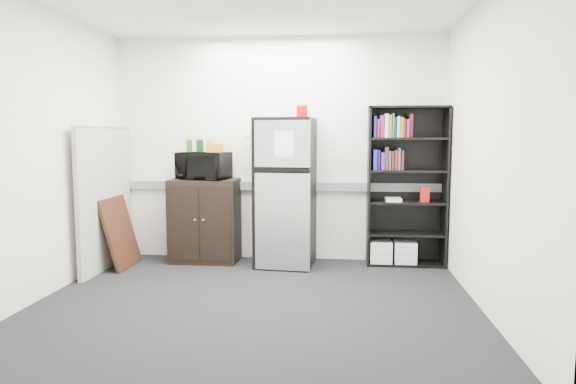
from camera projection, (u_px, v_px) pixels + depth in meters
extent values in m
plane|color=black|center=(255.00, 302.00, 4.67)|extent=(4.00, 4.00, 0.00)
cube|color=white|center=(278.00, 149.00, 6.25)|extent=(4.00, 0.02, 2.70)
cube|color=white|center=(488.00, 155.00, 4.32)|extent=(0.02, 3.50, 2.70)
cube|color=white|center=(40.00, 153.00, 4.72)|extent=(0.02, 3.50, 2.70)
cube|color=gray|center=(278.00, 186.00, 6.27)|extent=(3.92, 0.05, 0.10)
cube|color=white|center=(249.00, 133.00, 6.26)|extent=(0.14, 0.00, 0.10)
cube|color=black|center=(369.00, 186.00, 6.00)|extent=(0.02, 0.34, 1.85)
cube|color=black|center=(445.00, 187.00, 5.92)|extent=(0.02, 0.34, 1.85)
cube|color=black|center=(405.00, 185.00, 6.12)|extent=(0.90, 0.02, 1.85)
cube|color=black|center=(409.00, 107.00, 5.86)|extent=(0.90, 0.34, 0.02)
cube|color=black|center=(405.00, 263.00, 6.06)|extent=(0.85, 0.32, 0.03)
cube|color=black|center=(405.00, 234.00, 6.02)|extent=(0.85, 0.32, 0.03)
cube|color=black|center=(406.00, 202.00, 5.98)|extent=(0.85, 0.32, 0.02)
cube|color=black|center=(407.00, 171.00, 5.94)|extent=(0.85, 0.32, 0.02)
cube|color=black|center=(408.00, 139.00, 5.90)|extent=(0.85, 0.32, 0.02)
cube|color=white|center=(381.00, 251.00, 6.06)|extent=(0.25, 0.30, 0.25)
cube|color=white|center=(405.00, 252.00, 6.03)|extent=(0.25, 0.30, 0.25)
cube|color=#A29B8F|center=(106.00, 199.00, 5.84)|extent=(0.05, 1.30, 1.60)
cube|color=#B2B2B7|center=(103.00, 127.00, 5.75)|extent=(0.06, 1.30, 0.02)
cube|color=black|center=(205.00, 220.00, 6.19)|extent=(0.80, 0.50, 1.00)
cube|color=black|center=(183.00, 223.00, 5.96)|extent=(0.37, 0.01, 0.88)
cube|color=black|center=(216.00, 224.00, 5.92)|extent=(0.37, 0.01, 0.88)
cylinder|color=#B2B2B7|center=(195.00, 220.00, 5.92)|extent=(0.02, 0.02, 0.02)
cylinder|color=#B2B2B7|center=(203.00, 220.00, 5.91)|extent=(0.02, 0.02, 0.02)
imported|color=black|center=(204.00, 166.00, 6.10)|extent=(0.65, 0.51, 0.32)
cube|color=#17501F|center=(189.00, 146.00, 6.13)|extent=(0.08, 0.07, 0.15)
cube|color=#0B3217|center=(200.00, 146.00, 6.11)|extent=(0.07, 0.06, 0.15)
cube|color=#D75E14|center=(210.00, 146.00, 6.10)|extent=(0.07, 0.05, 0.14)
cube|color=orange|center=(215.00, 148.00, 6.05)|extent=(0.18, 0.11, 0.10)
cube|color=black|center=(285.00, 193.00, 5.98)|extent=(0.70, 0.70, 1.70)
cube|color=#BBBCC0|center=(282.00, 144.00, 5.59)|extent=(0.62, 0.07, 0.51)
cube|color=#BBBCC0|center=(282.00, 222.00, 5.68)|extent=(0.62, 0.07, 1.09)
cube|color=black|center=(282.00, 170.00, 5.61)|extent=(0.62, 0.06, 0.03)
cube|color=white|center=(284.00, 144.00, 5.57)|extent=(0.21, 0.02, 0.28)
cube|color=black|center=(285.00, 119.00, 5.89)|extent=(0.70, 0.70, 0.02)
cylinder|color=#9F0A07|center=(302.00, 111.00, 5.98)|extent=(0.13, 0.13, 0.16)
cylinder|color=gold|center=(302.00, 104.00, 5.97)|extent=(0.13, 0.13, 0.02)
cube|color=black|center=(120.00, 231.00, 5.93)|extent=(0.25, 0.64, 0.81)
cube|color=beige|center=(122.00, 231.00, 5.93)|extent=(0.19, 0.55, 0.68)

